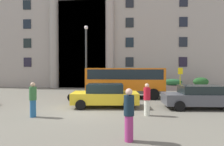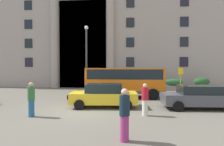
{
  "view_description": "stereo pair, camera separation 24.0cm",
  "coord_description": "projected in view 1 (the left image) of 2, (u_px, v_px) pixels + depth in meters",
  "views": [
    {
      "loc": [
        2.47,
        -10.77,
        2.53
      ],
      "look_at": [
        1.44,
        6.95,
        2.06
      ],
      "focal_mm": 30.14,
      "sensor_mm": 36.0,
      "label": 1
    },
    {
      "loc": [
        2.7,
        -10.75,
        2.53
      ],
      "look_at": [
        1.44,
        6.95,
        2.06
      ],
      "focal_mm": 30.14,
      "sensor_mm": 36.0,
      "label": 2
    }
  ],
  "objects": [
    {
      "name": "hedge_planter_east",
      "position": [
        136.0,
        84.0,
        21.16
      ],
      "size": [
        1.91,
        0.89,
        1.4
      ],
      "color": "gray",
      "rests_on": "ground_plane"
    },
    {
      "name": "pedestrian_man_red_shirt",
      "position": [
        147.0,
        99.0,
        9.96
      ],
      "size": [
        0.36,
        0.36,
        1.71
      ],
      "rotation": [
        0.0,
        0.0,
        2.28
      ],
      "color": "beige",
      "rests_on": "ground_plane"
    },
    {
      "name": "pedestrian_man_crossing",
      "position": [
        33.0,
        99.0,
        9.67
      ],
      "size": [
        0.36,
        0.36,
        1.8
      ],
      "rotation": [
        0.0,
        0.0,
        2.1
      ],
      "color": "#23598B",
      "rests_on": "ground_plane"
    },
    {
      "name": "orange_minibus",
      "position": [
        125.0,
        80.0,
        16.25
      ],
      "size": [
        6.57,
        2.86,
        2.53
      ],
      "rotation": [
        0.0,
        0.0,
        -0.03
      ],
      "color": "orange",
      "rests_on": "ground_plane"
    },
    {
      "name": "bus_stop_sign",
      "position": [
        180.0,
        78.0,
        17.68
      ],
      "size": [
        0.44,
        0.08,
        2.54
      ],
      "color": "#9D9D1B",
      "rests_on": "ground_plane"
    },
    {
      "name": "scooter_by_planter",
      "position": [
        118.0,
        96.0,
        13.98
      ],
      "size": [
        2.09,
        0.55,
        0.89
      ],
      "rotation": [
        0.0,
        0.0,
        -0.01
      ],
      "color": "black",
      "rests_on": "ground_plane"
    },
    {
      "name": "office_building_facade",
      "position": [
        106.0,
        35.0,
        28.19
      ],
      "size": [
        41.27,
        9.78,
        14.93
      ],
      "color": "#9C948B",
      "rests_on": "ground_plane"
    },
    {
      "name": "hedge_planter_far_west",
      "position": [
        201.0,
        84.0,
        21.11
      ],
      "size": [
        1.77,
        0.98,
        1.48
      ],
      "color": "gray",
      "rests_on": "ground_plane"
    },
    {
      "name": "parked_compact_extra",
      "position": [
        200.0,
        97.0,
        11.71
      ],
      "size": [
        4.57,
        1.98,
        1.44
      ],
      "rotation": [
        0.0,
        0.0,
        0.02
      ],
      "color": "#46484F",
      "rests_on": "ground_plane"
    },
    {
      "name": "hedge_planter_entrance_right",
      "position": [
        173.0,
        85.0,
        21.17
      ],
      "size": [
        2.19,
        0.75,
        1.3
      ],
      "color": "gray",
      "rests_on": "ground_plane"
    },
    {
      "name": "lamppost_plaza_centre",
      "position": [
        86.0,
        53.0,
        19.71
      ],
      "size": [
        0.4,
        0.4,
        6.97
      ],
      "color": "#3B3E3E",
      "rests_on": "ground_plane"
    },
    {
      "name": "pedestrian_child_trailing",
      "position": [
        129.0,
        114.0,
        6.46
      ],
      "size": [
        0.36,
        0.36,
        1.83
      ],
      "rotation": [
        0.0,
        0.0,
        6.26
      ],
      "color": "#942E6B",
      "rests_on": "ground_plane"
    },
    {
      "name": "ground_plane",
      "position": [
        81.0,
        112.0,
        10.96
      ],
      "size": [
        80.0,
        64.0,
        0.12
      ],
      "primitive_type": "cube",
      "color": "#646155"
    },
    {
      "name": "motorcycle_far_end",
      "position": [
        80.0,
        95.0,
        14.31
      ],
      "size": [
        1.97,
        0.66,
        0.89
      ],
      "rotation": [
        0.0,
        0.0,
        0.21
      ],
      "color": "black",
      "rests_on": "ground_plane"
    },
    {
      "name": "parked_hatchback_near",
      "position": [
        105.0,
        95.0,
        12.2
      ],
      "size": [
        4.32,
        2.22,
        1.49
      ],
      "rotation": [
        0.0,
        0.0,
        0.05
      ],
      "color": "gold",
      "rests_on": "ground_plane"
    }
  ]
}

